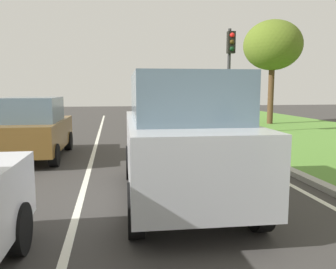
{
  "coord_description": "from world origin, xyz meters",
  "views": [
    {
      "loc": [
        -0.1,
        3.65,
        2.02
      ],
      "look_at": [
        0.89,
        9.69,
        1.2
      ],
      "focal_mm": 36.62,
      "sensor_mm": 36.0,
      "label": 1
    }
  ],
  "objects_px": {
    "traffic_light_near_right": "(230,62)",
    "tree_roadside_far": "(273,46)",
    "car_suv_ahead": "(181,137)",
    "car_hatchback_far": "(34,128)"
  },
  "relations": [
    {
      "from": "traffic_light_near_right",
      "to": "car_hatchback_far",
      "type": "bearing_deg",
      "value": -151.61
    },
    {
      "from": "car_suv_ahead",
      "to": "car_hatchback_far",
      "type": "bearing_deg",
      "value": 130.2
    },
    {
      "from": "car_hatchback_far",
      "to": "traffic_light_near_right",
      "type": "bearing_deg",
      "value": 29.53
    },
    {
      "from": "traffic_light_near_right",
      "to": "tree_roadside_far",
      "type": "bearing_deg",
      "value": 45.66
    },
    {
      "from": "car_hatchback_far",
      "to": "traffic_light_near_right",
      "type": "relative_size",
      "value": 0.82
    },
    {
      "from": "car_suv_ahead",
      "to": "tree_roadside_far",
      "type": "xyz_separation_m",
      "value": [
        7.61,
        12.21,
        3.2
      ]
    },
    {
      "from": "car_hatchback_far",
      "to": "tree_roadside_far",
      "type": "height_order",
      "value": "tree_roadside_far"
    },
    {
      "from": "car_suv_ahead",
      "to": "tree_roadside_far",
      "type": "distance_m",
      "value": 14.74
    },
    {
      "from": "tree_roadside_far",
      "to": "car_suv_ahead",
      "type": "bearing_deg",
      "value": -121.94
    },
    {
      "from": "car_hatchback_far",
      "to": "tree_roadside_far",
      "type": "bearing_deg",
      "value": 36.4
    }
  ]
}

